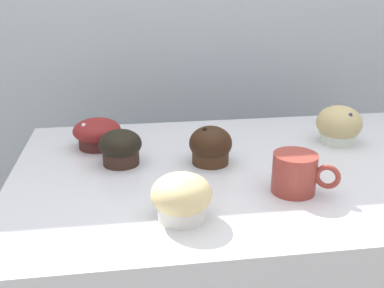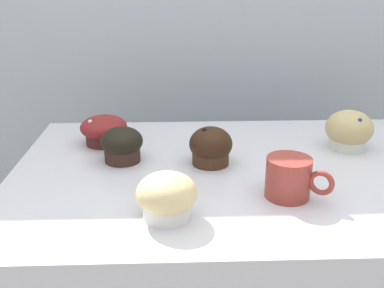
{
  "view_description": "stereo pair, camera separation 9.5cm",
  "coord_description": "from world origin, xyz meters",
  "px_view_note": "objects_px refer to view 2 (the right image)",
  "views": [
    {
      "loc": [
        -0.25,
        -0.85,
        1.31
      ],
      "look_at": [
        -0.12,
        0.03,
        0.97
      ],
      "focal_mm": 42.0,
      "sensor_mm": 36.0,
      "label": 1
    },
    {
      "loc": [
        -0.16,
        -0.85,
        1.31
      ],
      "look_at": [
        -0.12,
        0.03,
        0.97
      ],
      "focal_mm": 42.0,
      "sensor_mm": 36.0,
      "label": 2
    }
  ],
  "objects_px": {
    "muffin_front_center": "(349,131)",
    "muffin_back_left": "(167,197)",
    "muffin_front_left": "(122,145)",
    "muffin_front_right": "(211,147)",
    "coffee_cup": "(289,177)",
    "muffin_back_right": "(104,130)"
  },
  "relations": [
    {
      "from": "muffin_front_right",
      "to": "coffee_cup",
      "type": "bearing_deg",
      "value": -50.14
    },
    {
      "from": "muffin_back_left",
      "to": "muffin_front_left",
      "type": "relative_size",
      "value": 1.12
    },
    {
      "from": "muffin_front_center",
      "to": "muffin_front_right",
      "type": "bearing_deg",
      "value": -166.44
    },
    {
      "from": "muffin_back_left",
      "to": "muffin_back_right",
      "type": "height_order",
      "value": "muffin_back_left"
    },
    {
      "from": "coffee_cup",
      "to": "muffin_back_right",
      "type": "bearing_deg",
      "value": 142.67
    },
    {
      "from": "muffin_back_left",
      "to": "coffee_cup",
      "type": "relative_size",
      "value": 0.9
    },
    {
      "from": "muffin_back_right",
      "to": "muffin_front_left",
      "type": "bearing_deg",
      "value": -63.08
    },
    {
      "from": "muffin_back_right",
      "to": "muffin_front_left",
      "type": "height_order",
      "value": "muffin_front_left"
    },
    {
      "from": "muffin_back_left",
      "to": "coffee_cup",
      "type": "distance_m",
      "value": 0.23
    },
    {
      "from": "muffin_front_left",
      "to": "coffee_cup",
      "type": "distance_m",
      "value": 0.37
    },
    {
      "from": "muffin_front_right",
      "to": "coffee_cup",
      "type": "distance_m",
      "value": 0.2
    },
    {
      "from": "muffin_front_right",
      "to": "coffee_cup",
      "type": "relative_size",
      "value": 0.81
    },
    {
      "from": "muffin_back_left",
      "to": "muffin_back_right",
      "type": "bearing_deg",
      "value": 113.75
    },
    {
      "from": "muffin_back_left",
      "to": "muffin_back_right",
      "type": "distance_m",
      "value": 0.38
    },
    {
      "from": "muffin_back_left",
      "to": "muffin_front_left",
      "type": "distance_m",
      "value": 0.26
    },
    {
      "from": "muffin_front_left",
      "to": "muffin_front_right",
      "type": "bearing_deg",
      "value": -6.72
    },
    {
      "from": "muffin_front_center",
      "to": "muffin_front_left",
      "type": "relative_size",
      "value": 1.18
    },
    {
      "from": "coffee_cup",
      "to": "muffin_front_right",
      "type": "bearing_deg",
      "value": 129.86
    },
    {
      "from": "muffin_back_right",
      "to": "muffin_front_left",
      "type": "relative_size",
      "value": 1.21
    },
    {
      "from": "muffin_front_right",
      "to": "muffin_front_left",
      "type": "bearing_deg",
      "value": 173.28
    },
    {
      "from": "muffin_front_right",
      "to": "muffin_back_right",
      "type": "bearing_deg",
      "value": 152.06
    },
    {
      "from": "muffin_front_center",
      "to": "muffin_back_left",
      "type": "xyz_separation_m",
      "value": [
        -0.42,
        -0.3,
        -0.0
      ]
    }
  ]
}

